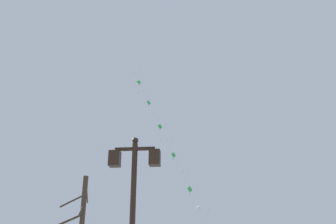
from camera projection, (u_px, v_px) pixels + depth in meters
twin_lantern_lamp_post at (133, 190)px, 8.99m from camera, size 1.32×0.28×4.49m
kite_train at (168, 143)px, 23.24m from camera, size 6.81×8.28×16.02m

